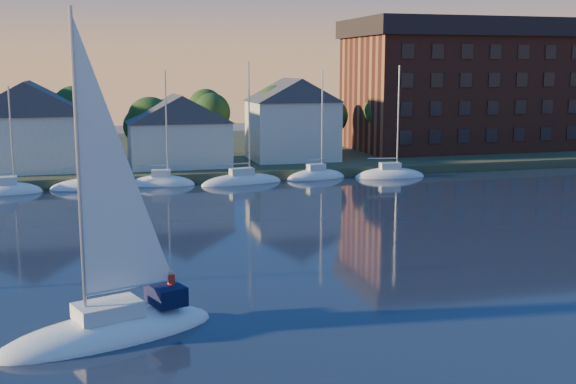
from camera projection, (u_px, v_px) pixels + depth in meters
name	position (u px, v px, depth m)	size (l,w,h in m)	color
ground	(498.00, 363.00, 29.92)	(260.00, 260.00, 0.00)	black
shoreline_land	(206.00, 154.00, 101.08)	(160.00, 50.00, 2.00)	#343E24
wooden_dock	(240.00, 179.00, 79.26)	(120.00, 3.00, 1.00)	brown
clubhouse_west	(29.00, 125.00, 78.09)	(13.65, 9.45, 9.64)	white
clubhouse_centre	(178.00, 129.00, 81.53)	(11.55, 8.40, 8.08)	white
clubhouse_east	(292.00, 118.00, 86.99)	(10.50, 8.40, 9.80)	white
condo_block	(462.00, 84.00, 98.89)	(31.00, 17.00, 17.40)	brown
tree_line	(237.00, 107.00, 88.99)	(93.40, 5.40, 8.90)	#3B281A
moored_fleet	(130.00, 187.00, 73.21)	(63.50, 2.40, 12.05)	white
hero_sailboat	(112.00, 323.00, 32.78)	(10.78, 6.50, 15.73)	white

